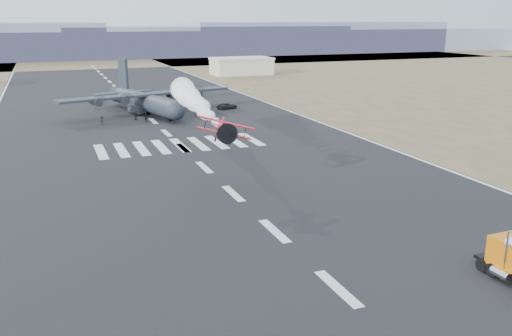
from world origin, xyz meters
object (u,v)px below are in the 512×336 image
crew_e (172,116)px  crew_h (153,113)px  crew_b (197,111)px  crew_c (102,120)px  hangar_right (241,66)px  crew_d (146,117)px  support_vehicle (227,106)px  aerobatic_biplane (225,129)px  crew_f (136,116)px  crew_g (170,111)px  crew_a (146,112)px  transport_aircraft (144,100)px

crew_e → crew_h: 4.98m
crew_b → crew_c: (-19.10, -3.03, -0.08)m
hangar_right → crew_b: bearing=-115.9°
crew_d → support_vehicle: bearing=-31.0°
crew_c → aerobatic_biplane: bearing=150.8°
crew_b → crew_f: size_ratio=1.11×
crew_c → crew_d: crew_d is taller
hangar_right → crew_b: (-36.47, -75.01, -2.13)m
aerobatic_biplane → hangar_right: bearing=75.1°
hangar_right → crew_h: hangar_right is taller
crew_g → crew_a: bearing=46.3°
crew_d → crew_e: crew_d is taller
transport_aircraft → crew_b: size_ratio=20.81×
crew_e → crew_h: crew_h is taller
hangar_right → crew_c: 95.83m
crew_c → crew_h: (10.32, 3.90, 0.09)m
crew_b → crew_g: size_ratio=1.00×
crew_a → crew_c: size_ratio=1.12×
crew_c → crew_d: (8.15, -0.17, 0.08)m
crew_d → crew_b: bearing=-39.4°
crew_h → aerobatic_biplane: bearing=-175.5°
hangar_right → crew_g: hangar_right is taller
transport_aircraft → crew_b: 11.78m
transport_aircraft → crew_c: (-9.68, -9.85, -1.96)m
crew_a → crew_d: crew_a is taller
support_vehicle → hangar_right: bearing=-38.3°
hangar_right → crew_h: (-45.24, -74.14, -2.11)m
transport_aircraft → crew_c: bearing=-149.5°
crew_b → crew_f: 12.42m
support_vehicle → crew_b: (-8.40, -5.69, 0.24)m
support_vehicle → crew_e: 16.93m
hangar_right → crew_h: size_ratio=11.43×
crew_d → crew_f: 3.27m
crew_a → crew_g: (5.11, 0.43, -0.02)m
aerobatic_biplane → crew_g: size_ratio=3.56×
support_vehicle → crew_b: crew_b is taller
hangar_right → crew_d: 91.48m
aerobatic_biplane → crew_d: size_ratio=3.55×
hangar_right → aerobatic_biplane: (-46.52, -124.82, 4.26)m
crew_d → crew_h: size_ratio=0.99×
support_vehicle → crew_a: bearing=84.6°
crew_g → transport_aircraft: bearing=-1.5°
hangar_right → crew_c: hangar_right is taller
crew_c → crew_g: size_ratio=0.91×
transport_aircraft → crew_g: (4.52, -4.22, -1.88)m
transport_aircraft → crew_f: transport_aircraft is taller
crew_d → crew_e: bearing=-56.3°
crew_b → crew_f: bearing=32.3°
support_vehicle → crew_f: crew_f is taller
crew_f → crew_h: bearing=-103.9°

